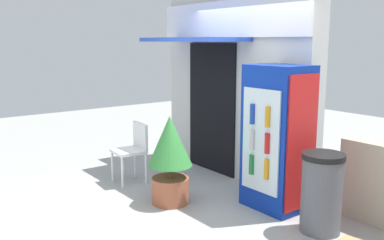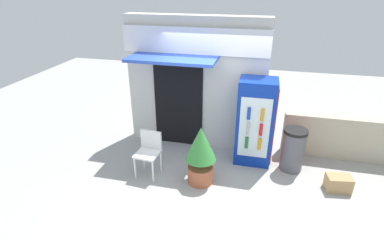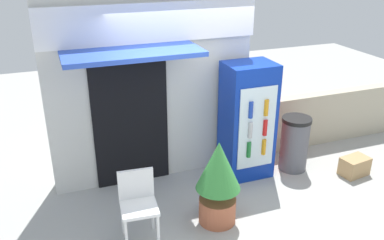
{
  "view_description": "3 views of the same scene",
  "coord_description": "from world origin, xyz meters",
  "px_view_note": "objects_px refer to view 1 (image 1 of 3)",
  "views": [
    {
      "loc": [
        4.1,
        -2.98,
        2.04
      ],
      "look_at": [
        -0.23,
        0.3,
        1.03
      ],
      "focal_mm": 39.96,
      "sensor_mm": 36.0,
      "label": 1
    },
    {
      "loc": [
        0.72,
        -4.59,
        3.47
      ],
      "look_at": [
        -0.44,
        0.27,
        1.09
      ],
      "focal_mm": 28.05,
      "sensor_mm": 36.0,
      "label": 2
    },
    {
      "loc": [
        -2.01,
        -4.02,
        3.28
      ],
      "look_at": [
        -0.38,
        0.36,
        1.28
      ],
      "focal_mm": 38.12,
      "sensor_mm": 36.0,
      "label": 3
    }
  ],
  "objects_px": {
    "drink_cooler": "(278,138)",
    "potted_plant_near_shop": "(170,154)",
    "trash_bin": "(322,193)",
    "plastic_chair": "(133,147)"
  },
  "relations": [
    {
      "from": "drink_cooler",
      "to": "potted_plant_near_shop",
      "type": "relative_size",
      "value": 1.56
    },
    {
      "from": "drink_cooler",
      "to": "trash_bin",
      "type": "relative_size",
      "value": 2.02
    },
    {
      "from": "plastic_chair",
      "to": "potted_plant_near_shop",
      "type": "distance_m",
      "value": 1.02
    },
    {
      "from": "plastic_chair",
      "to": "potted_plant_near_shop",
      "type": "bearing_deg",
      "value": -2.55
    },
    {
      "from": "trash_bin",
      "to": "potted_plant_near_shop",
      "type": "bearing_deg",
      "value": -153.69
    },
    {
      "from": "potted_plant_near_shop",
      "to": "plastic_chair",
      "type": "bearing_deg",
      "value": 177.45
    },
    {
      "from": "drink_cooler",
      "to": "potted_plant_near_shop",
      "type": "height_order",
      "value": "drink_cooler"
    },
    {
      "from": "drink_cooler",
      "to": "plastic_chair",
      "type": "relative_size",
      "value": 2.03
    },
    {
      "from": "plastic_chair",
      "to": "trash_bin",
      "type": "distance_m",
      "value": 2.79
    },
    {
      "from": "plastic_chair",
      "to": "potted_plant_near_shop",
      "type": "xyz_separation_m",
      "value": [
        1.01,
        -0.04,
        0.12
      ]
    }
  ]
}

